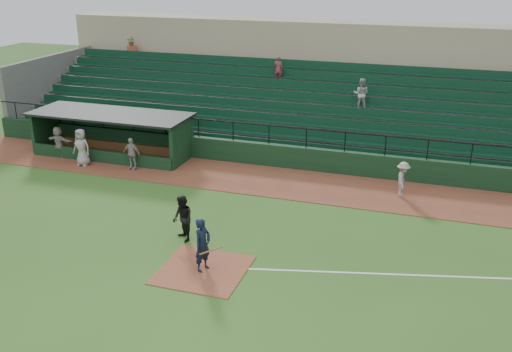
% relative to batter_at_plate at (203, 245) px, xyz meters
% --- Properties ---
extents(ground, '(90.00, 90.00, 0.00)m').
position_rel_batter_at_plate_xyz_m(ground, '(-0.01, 0.99, -1.00)').
color(ground, '#2F5A1D').
rests_on(ground, ground).
extents(warning_track, '(40.00, 4.00, 0.03)m').
position_rel_batter_at_plate_xyz_m(warning_track, '(-0.01, 8.99, -0.98)').
color(warning_track, brown).
rests_on(warning_track, ground).
extents(home_plate_dirt, '(3.00, 3.00, 0.03)m').
position_rel_batter_at_plate_xyz_m(home_plate_dirt, '(-0.01, -0.01, -0.98)').
color(home_plate_dirt, brown).
rests_on(home_plate_dirt, ground).
extents(foul_line, '(17.49, 4.44, 0.01)m').
position_rel_batter_at_plate_xyz_m(foul_line, '(7.99, 2.19, -0.99)').
color(foul_line, white).
rests_on(foul_line, ground).
extents(stadium_structure, '(38.00, 13.08, 6.40)m').
position_rel_batter_at_plate_xyz_m(stadium_structure, '(-0.01, 17.45, 1.31)').
color(stadium_structure, black).
rests_on(stadium_structure, ground).
extents(dugout, '(8.90, 3.20, 2.42)m').
position_rel_batter_at_plate_xyz_m(dugout, '(-9.76, 10.55, 0.34)').
color(dugout, black).
rests_on(dugout, ground).
extents(batter_at_plate, '(1.13, 0.83, 1.99)m').
position_rel_batter_at_plate_xyz_m(batter_at_plate, '(0.00, 0.00, 0.00)').
color(batter_at_plate, black).
rests_on(batter_at_plate, ground).
extents(umpire, '(1.14, 1.13, 1.86)m').
position_rel_batter_at_plate_xyz_m(umpire, '(-1.65, 1.88, -0.07)').
color(umpire, black).
rests_on(umpire, ground).
extents(runner, '(0.66, 1.09, 1.64)m').
position_rel_batter_at_plate_xyz_m(runner, '(6.07, 9.07, -0.15)').
color(runner, '#A29E98').
rests_on(runner, warning_track).
extents(dugout_player_a, '(1.01, 0.47, 1.69)m').
position_rel_batter_at_plate_xyz_m(dugout_player_a, '(-7.58, 8.36, -0.12)').
color(dugout_player_a, '#A4A099').
rests_on(dugout_player_a, warning_track).
extents(dugout_player_b, '(0.98, 0.65, 1.98)m').
position_rel_batter_at_plate_xyz_m(dugout_player_b, '(-10.38, 8.09, 0.02)').
color(dugout_player_b, '#A8A39D').
rests_on(dugout_player_b, warning_track).
extents(dugout_player_c, '(1.65, 0.65, 1.74)m').
position_rel_batter_at_plate_xyz_m(dugout_player_c, '(-12.34, 8.83, -0.09)').
color(dugout_player_c, '#A39E99').
rests_on(dugout_player_c, warning_track).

